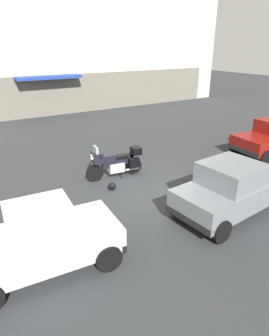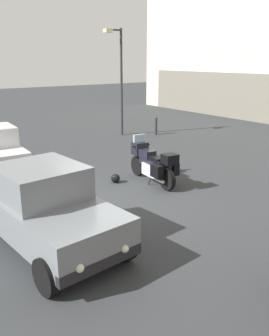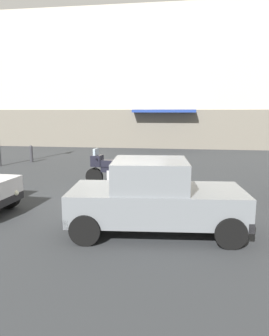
{
  "view_description": "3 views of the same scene",
  "coord_description": "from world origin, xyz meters",
  "px_view_note": "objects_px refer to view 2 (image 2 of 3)",
  "views": [
    {
      "loc": [
        -5.36,
        -7.63,
        4.79
      ],
      "look_at": [
        -0.52,
        0.32,
        0.89
      ],
      "focal_mm": 31.69,
      "sensor_mm": 36.0,
      "label": 1
    },
    {
      "loc": [
        7.63,
        -4.85,
        3.63
      ],
      "look_at": [
        0.01,
        0.71,
        0.77
      ],
      "focal_mm": 38.6,
      "sensor_mm": 36.0,
      "label": 2
    },
    {
      "loc": [
        1.77,
        -9.12,
        2.68
      ],
      "look_at": [
        0.31,
        0.72,
        0.88
      ],
      "focal_mm": 33.61,
      "sensor_mm": 36.0,
      "label": 3
    }
  ],
  "objects_px": {
    "helmet": "(115,178)",
    "car_hatchback_near": "(45,207)",
    "streetlamp_curbside": "(119,72)",
    "bollard_curbside": "(156,125)",
    "motorcycle": "(153,163)"
  },
  "relations": [
    {
      "from": "helmet",
      "to": "car_hatchback_near",
      "type": "relative_size",
      "value": 0.07
    },
    {
      "from": "streetlamp_curbside",
      "to": "bollard_curbside",
      "type": "xyz_separation_m",
      "value": [
        0.99,
        1.5,
        -2.54
      ]
    },
    {
      "from": "car_hatchback_near",
      "to": "streetlamp_curbside",
      "type": "xyz_separation_m",
      "value": [
        -8.32,
        7.36,
        2.22
      ]
    },
    {
      "from": "motorcycle",
      "to": "helmet",
      "type": "distance_m",
      "value": 1.22
    },
    {
      "from": "streetlamp_curbside",
      "to": "car_hatchback_near",
      "type": "bearing_deg",
      "value": -41.51
    },
    {
      "from": "car_hatchback_near",
      "to": "bollard_curbside",
      "type": "height_order",
      "value": "car_hatchback_near"
    },
    {
      "from": "motorcycle",
      "to": "streetlamp_curbside",
      "type": "xyz_separation_m",
      "value": [
        -6.59,
        3.22,
        2.4
      ]
    },
    {
      "from": "car_hatchback_near",
      "to": "motorcycle",
      "type": "bearing_deg",
      "value": 107.44
    },
    {
      "from": "helmet",
      "to": "motorcycle",
      "type": "bearing_deg",
      "value": 54.8
    },
    {
      "from": "car_hatchback_near",
      "to": "bollard_curbside",
      "type": "distance_m",
      "value": 11.5
    },
    {
      "from": "helmet",
      "to": "car_hatchback_near",
      "type": "height_order",
      "value": "car_hatchback_near"
    },
    {
      "from": "motorcycle",
      "to": "streetlamp_curbside",
      "type": "distance_m",
      "value": 7.72
    },
    {
      "from": "motorcycle",
      "to": "streetlamp_curbside",
      "type": "bearing_deg",
      "value": -20.61
    },
    {
      "from": "car_hatchback_near",
      "to": "streetlamp_curbside",
      "type": "height_order",
      "value": "streetlamp_curbside"
    },
    {
      "from": "helmet",
      "to": "bollard_curbside",
      "type": "relative_size",
      "value": 0.31
    }
  ]
}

